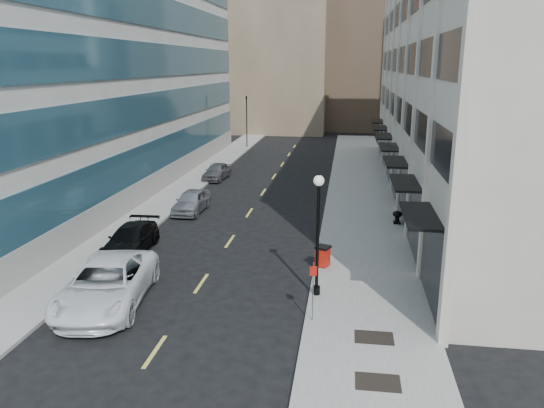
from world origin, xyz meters
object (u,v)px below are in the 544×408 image
(trash_bin, at_px, (323,255))
(urn_planter, at_px, (397,216))
(car_grey_sedan, at_px, (217,171))
(car_black_pickup, at_px, (131,240))
(lamppost, at_px, (318,224))
(sign_post, at_px, (313,283))
(car_silver_sedan, at_px, (191,201))
(car_white_van, at_px, (107,284))
(traffic_signal, at_px, (246,99))

(trash_bin, distance_m, urn_planter, 8.90)
(car_grey_sedan, bearing_deg, car_black_pickup, -85.57)
(lamppost, xyz_separation_m, sign_post, (0.00, -2.44, -1.59))
(car_silver_sedan, bearing_deg, car_black_pickup, -94.95)
(car_black_pickup, distance_m, lamppost, 11.24)
(car_silver_sedan, relative_size, trash_bin, 4.26)
(lamppost, bearing_deg, car_white_van, -167.23)
(car_grey_sedan, distance_m, sign_post, 27.21)
(car_white_van, height_order, sign_post, sign_post)
(car_white_van, distance_m, urn_planter, 18.32)
(car_silver_sedan, relative_size, sign_post, 1.86)
(car_silver_sedan, relative_size, lamppost, 0.83)
(urn_planter, bearing_deg, car_white_van, -134.49)
(car_black_pickup, relative_size, trash_bin, 4.74)
(car_grey_sedan, height_order, urn_planter, car_grey_sedan)
(car_silver_sedan, xyz_separation_m, car_grey_sedan, (-0.85, 10.47, -0.04))
(trash_bin, relative_size, lamppost, 0.20)
(car_silver_sedan, relative_size, urn_planter, 5.48)
(car_black_pickup, distance_m, car_grey_sedan, 18.61)
(traffic_signal, relative_size, lamppost, 1.31)
(trash_bin, xyz_separation_m, urn_planter, (4.20, 7.84, -0.07))
(car_black_pickup, height_order, car_grey_sedan, car_black_pickup)
(traffic_signal, relative_size, urn_planter, 8.63)
(car_black_pickup, bearing_deg, urn_planter, 23.68)
(car_grey_sedan, height_order, trash_bin, car_grey_sedan)
(car_silver_sedan, bearing_deg, lamppost, -51.94)
(car_white_van, relative_size, lamppost, 1.25)
(car_white_van, bearing_deg, car_silver_sedan, 85.22)
(car_black_pickup, xyz_separation_m, trash_bin, (10.20, -0.93, -0.01))
(car_white_van, distance_m, car_black_pickup, 6.36)
(sign_post, bearing_deg, trash_bin, 73.43)
(car_black_pickup, xyz_separation_m, lamppost, (10.10, -4.22, 2.56))
(car_white_van, bearing_deg, sign_post, -10.78)
(trash_bin, xyz_separation_m, lamppost, (-0.10, -3.29, 2.57))
(car_silver_sedan, distance_m, urn_planter, 13.54)
(traffic_signal, xyz_separation_m, sign_post, (10.80, -43.19, -4.03))
(trash_bin, distance_m, lamppost, 4.17)
(trash_bin, bearing_deg, car_silver_sedan, 159.18)
(car_black_pickup, height_order, trash_bin, car_black_pickup)
(traffic_signal, height_order, lamppost, traffic_signal)
(car_white_van, bearing_deg, urn_planter, 38.12)
(traffic_signal, bearing_deg, car_black_pickup, -88.90)
(urn_planter, bearing_deg, trash_bin, -118.17)
(car_grey_sedan, xyz_separation_m, lamppost, (10.04, -22.84, 2.57))
(lamppost, bearing_deg, car_black_pickup, 157.31)
(car_silver_sedan, xyz_separation_m, urn_planter, (13.49, -1.23, -0.11))
(sign_post, bearing_deg, car_grey_sedan, 96.09)
(car_black_pickup, relative_size, sign_post, 2.07)
(car_white_van, distance_m, car_silver_sedan, 14.31)
(car_black_pickup, distance_m, sign_post, 12.14)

